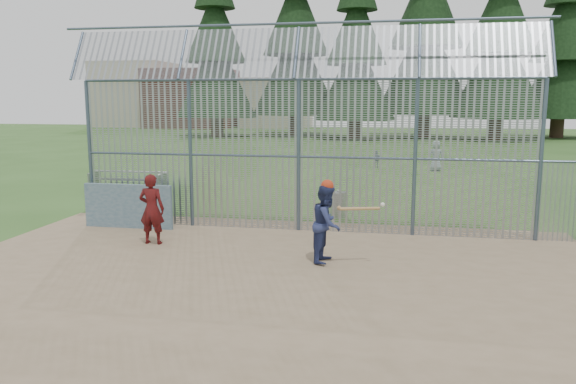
% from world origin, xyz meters
% --- Properties ---
extents(ground, '(120.00, 120.00, 0.00)m').
position_xyz_m(ground, '(0.00, 0.00, 0.00)').
color(ground, '#2D511E').
rests_on(ground, ground).
extents(dirt_infield, '(14.00, 10.00, 0.02)m').
position_xyz_m(dirt_infield, '(0.00, -0.50, 0.01)').
color(dirt_infield, '#756047').
rests_on(dirt_infield, ground).
extents(dugout_wall, '(2.50, 0.12, 1.20)m').
position_xyz_m(dugout_wall, '(-4.60, 2.90, 0.62)').
color(dugout_wall, '#38566B').
rests_on(dugout_wall, dirt_infield).
extents(batter, '(0.74, 0.89, 1.68)m').
position_xyz_m(batter, '(1.10, 0.69, 0.86)').
color(batter, navy).
rests_on(batter, dirt_infield).
extents(onlooker, '(0.64, 0.43, 1.71)m').
position_xyz_m(onlooker, '(-3.24, 1.42, 0.88)').
color(onlooker, maroon).
rests_on(onlooker, dirt_infield).
extents(bg_kid_standing, '(0.83, 0.64, 1.50)m').
position_xyz_m(bg_kid_standing, '(4.50, 17.27, 0.75)').
color(bg_kid_standing, gray).
rests_on(bg_kid_standing, ground).
extents(bg_kid_seated, '(0.53, 0.22, 0.90)m').
position_xyz_m(bg_kid_seated, '(1.61, 17.80, 0.45)').
color(bg_kid_seated, slate).
rests_on(bg_kid_seated, ground).
extents(batting_gear, '(1.35, 0.43, 0.62)m').
position_xyz_m(batting_gear, '(1.25, 0.66, 1.59)').
color(batting_gear, '#AD3217').
rests_on(batting_gear, ground).
extents(trash_can, '(0.56, 0.56, 0.82)m').
position_xyz_m(trash_can, '(0.87, 5.52, 0.38)').
color(trash_can, gray).
rests_on(trash_can, ground).
extents(bleacher, '(3.00, 0.95, 0.72)m').
position_xyz_m(bleacher, '(-7.57, 8.82, 0.41)').
color(bleacher, slate).
rests_on(bleacher, ground).
extents(backstop_fence, '(20.09, 0.81, 5.30)m').
position_xyz_m(backstop_fence, '(1.81, 3.43, 2.36)').
color(backstop_fence, '#47566B').
rests_on(backstop_fence, ground).
extents(conifer_row, '(38.48, 12.26, 20.20)m').
position_xyz_m(conifer_row, '(1.93, 41.51, 10.83)').
color(conifer_row, '#332319').
rests_on(conifer_row, ground).
extents(distant_buildings, '(26.50, 10.50, 8.00)m').
position_xyz_m(distant_buildings, '(-23.18, 56.49, 3.60)').
color(distant_buildings, brown).
rests_on(distant_buildings, ground).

